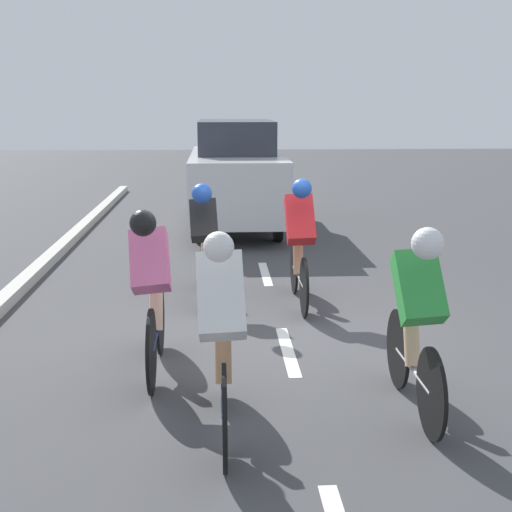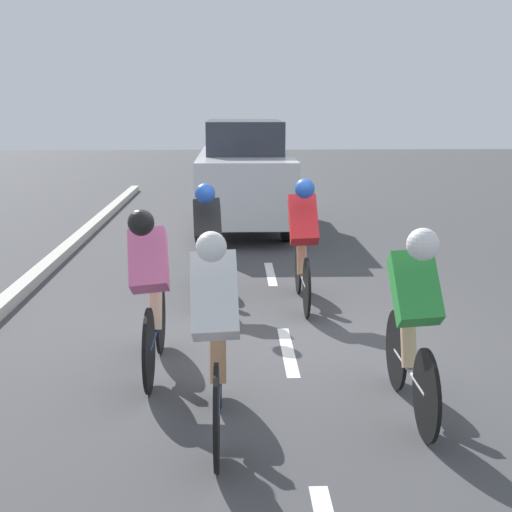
# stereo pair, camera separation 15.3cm
# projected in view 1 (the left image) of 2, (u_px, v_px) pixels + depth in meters

# --- Properties ---
(ground_plane) EXTENTS (60.00, 60.00, 0.00)m
(ground_plane) POSITION_uv_depth(u_px,v_px,m) (284.00, 338.00, 7.32)
(ground_plane) COLOR #424244
(lane_stripe_mid) EXTENTS (0.12, 1.40, 0.01)m
(lane_stripe_mid) POSITION_uv_depth(u_px,v_px,m) (288.00, 351.00, 6.93)
(lane_stripe_mid) COLOR white
(lane_stripe_mid) RESTS_ON ground
(lane_stripe_far) EXTENTS (0.12, 1.40, 0.01)m
(lane_stripe_far) POSITION_uv_depth(u_px,v_px,m) (265.00, 274.00, 10.05)
(lane_stripe_far) COLOR white
(lane_stripe_far) RESTS_ON ground
(cyclist_green) EXTENTS (0.36, 1.62, 1.51)m
(cyclist_green) POSITION_uv_depth(u_px,v_px,m) (417.00, 315.00, 5.35)
(cyclist_green) COLOR black
(cyclist_green) RESTS_ON ground
(cyclist_black) EXTENTS (0.35, 1.63, 1.46)m
(cyclist_black) POSITION_uv_depth(u_px,v_px,m) (205.00, 238.00, 8.53)
(cyclist_black) COLOR black
(cyclist_black) RESTS_ON ground
(cyclist_pink) EXTENTS (0.37, 1.69, 1.52)m
(cyclist_pink) POSITION_uv_depth(u_px,v_px,m) (152.00, 289.00, 6.17)
(cyclist_pink) COLOR black
(cyclist_pink) RESTS_ON ground
(cyclist_white) EXTENTS (0.35, 1.72, 1.56)m
(cyclist_white) POSITION_uv_depth(u_px,v_px,m) (222.00, 332.00, 4.97)
(cyclist_white) COLOR black
(cyclist_white) RESTS_ON ground
(cyclist_red) EXTENTS (0.34, 1.71, 1.54)m
(cyclist_red) POSITION_uv_depth(u_px,v_px,m) (300.00, 239.00, 8.31)
(cyclist_red) COLOR black
(cyclist_red) RESTS_ON ground
(support_car) EXTENTS (1.70, 4.53, 2.04)m
(support_car) POSITION_uv_depth(u_px,v_px,m) (236.00, 174.00, 13.59)
(support_car) COLOR black
(support_car) RESTS_ON ground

